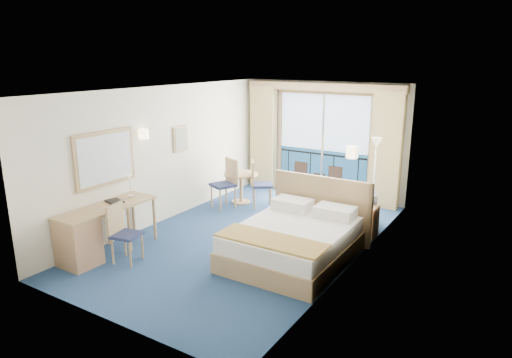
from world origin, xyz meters
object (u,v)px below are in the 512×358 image
Objects in this scene: bed at (295,240)px; table_chair_b at (227,180)px; round_table at (241,180)px; floor_lamp at (376,158)px; nightstand at (364,221)px; desk_chair at (122,230)px; desk at (85,236)px; table_chair_a at (258,181)px; armchair at (352,207)px.

bed is 2.99m from table_chair_b.
floor_lamp is at bearing 9.96° from round_table.
floor_lamp is at bearing 40.98° from table_chair_b.
floor_lamp is at bearing 99.38° from nightstand.
floor_lamp is (0.47, 2.55, 0.95)m from bed.
desk_chair is 3.60m from round_table.
table_chair_b is (0.30, 3.51, 0.16)m from desk.
table_chair_a is (-2.41, -0.55, -0.70)m from floor_lamp.
nightstand is (0.63, 1.57, -0.04)m from bed.
table_chair_a is at bearing -18.06° from desk_chair.
table_chair_b is (-2.76, -0.34, 0.22)m from armchair.
desk_chair is 3.16m from table_chair_b.
floor_lamp is 3.04m from round_table.
bed is at bearing 34.11° from desk.
desk_chair is (-2.97, -3.12, 0.25)m from nightstand.
armchair is at bearing 135.14° from nightstand.
desk is at bearing 132.53° from table_chair_a.
desk_chair is at bearing -124.34° from floor_lamp.
bed reaches higher than desk.
nightstand is at bearing -80.62° from floor_lamp.
nightstand is 0.54× the size of table_chair_b.
table_chair_a is at bearing 170.41° from nightstand.
round_table is 0.49m from table_chair_a.
armchair is at bearing -2.18° from round_table.
desk is 3.97m from round_table.
table_chair_b is (-0.08, -0.44, 0.09)m from round_table.
nightstand is 0.35× the size of floor_lamp.
table_chair_b reaches higher than armchair.
armchair is 0.84× the size of table_chair_a.
bed is at bearing -111.96° from nightstand.
bed reaches higher than round_table.
nightstand is 0.34× the size of desk.
desk_chair reaches higher than armchair.
table_chair_b is at bearing -100.23° from round_table.
desk is 3.53m from table_chair_b.
table_chair_a is (-2.20, 0.06, 0.19)m from armchair.
round_table is at bearing 50.10° from table_chair_a.
round_table is at bearing -25.74° from armchair.
round_table is 0.73× the size of table_chair_a.
table_chair_b reaches higher than nightstand.
floor_lamp is 0.96× the size of desk.
table_chair_b reaches higher than desk.
floor_lamp is (0.21, 0.61, 0.89)m from armchair.
bed reaches higher than table_chair_a.
table_chair_a reaches higher than armchair.
bed is at bearing -9.27° from table_chair_b.
bed is 2.81m from desk_chair.
floor_lamp reaches higher than table_chair_b.
armchair reaches higher than round_table.
floor_lamp reaches higher than table_chair_a.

